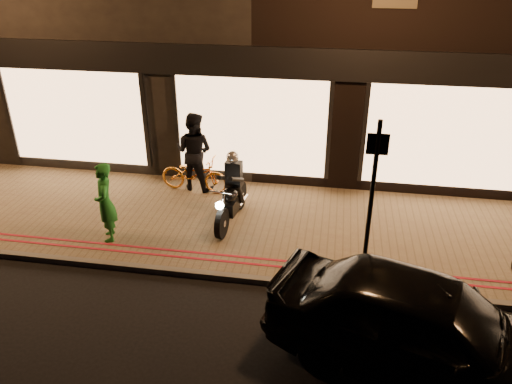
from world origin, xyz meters
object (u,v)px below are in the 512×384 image
at_px(sign_post, 372,196).
at_px(motorcycle, 232,196).
at_px(person_green, 105,202).
at_px(bicycle_gold, 194,174).
at_px(parked_car, 424,327).

bearing_deg(sign_post, motorcycle, 148.92).
bearing_deg(motorcycle, person_green, -149.02).
height_order(sign_post, person_green, sign_post).
bearing_deg(motorcycle, bicycle_gold, 138.57).
distance_m(motorcycle, person_green, 2.59).
height_order(bicycle_gold, parked_car, parked_car).
height_order(motorcycle, bicycle_gold, motorcycle).
height_order(person_green, parked_car, person_green).
bearing_deg(parked_car, motorcycle, 62.96).
bearing_deg(bicycle_gold, sign_post, -120.97).
relative_size(motorcycle, parked_car, 0.43).
height_order(motorcycle, parked_car, motorcycle).
xyz_separation_m(person_green, parked_car, (5.84, -2.44, -0.18)).
height_order(sign_post, parked_car, sign_post).
xyz_separation_m(sign_post, bicycle_gold, (-3.96, 2.95, -1.24)).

